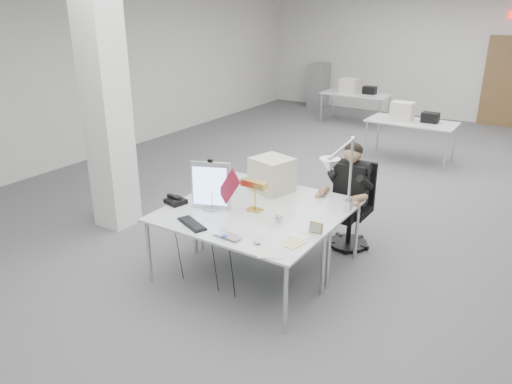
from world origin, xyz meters
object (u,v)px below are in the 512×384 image
Objects in this scene: laptop at (224,238)px; desk_main at (233,225)px; seated_person at (351,179)px; architect_lamp at (341,181)px; monitor at (211,186)px; desk_phone at (176,201)px; office_chair at (351,203)px; beige_monitor at (272,175)px; bankers_lamp at (255,195)px.

desk_main is at bearing 115.32° from laptop.
architect_lamp reaches higher than seated_person.
monitor is 2.54× the size of desk_phone.
office_chair is 1.97m from laptop.
office_chair is 1.15× the size of seated_person.
monitor reaches higher than desk_phone.
desk_main is 2.16× the size of architect_lamp.
seated_person is at bearing 119.12° from architect_lamp.
office_chair is 2.18× the size of monitor.
office_chair reaches higher than laptop.
laptop is 0.35× the size of architect_lamp.
bankers_lamp is at bearing -60.97° from beige_monitor.
office_chair is 1.04m from beige_monitor.
desk_phone reaches higher than desk_main.
monitor is (-1.06, -1.32, 0.12)m from seated_person.
office_chair is 1.08m from architect_lamp.
office_chair is 1.39× the size of architect_lamp.
monitor reaches higher than beige_monitor.
seated_person is 2.36× the size of beige_monitor.
desk_phone is 0.49× the size of beige_monitor.
beige_monitor is at bearing 106.71° from bankers_lamp.
desk_phone is at bearing -112.06° from beige_monitor.
architect_lamp is at bearing -1.24° from monitor.
bankers_lamp is at bearing -146.54° from architect_lamp.
monitor is at bearing 27.02° from desk_phone.
office_chair reaches higher than desk_phone.
monitor is at bearing -144.09° from architect_lamp.
seated_person is (0.00, -0.05, 0.32)m from office_chair.
beige_monitor is (0.27, 0.82, -0.06)m from monitor.
bankers_lamp is (0.43, 0.21, -0.08)m from monitor.
desk_phone is (-0.85, -0.31, -0.16)m from bankers_lamp.
monitor is 1.25× the size of beige_monitor.
beige_monitor is (0.70, 0.93, 0.18)m from desk_phone.
laptop is 0.76m from bankers_lamp.
monitor is 1.79× the size of laptop.
architect_lamp reaches higher than desk_phone.
seated_person reaches higher than laptop.
desk_phone is 0.25× the size of architect_lamp.
laptop is at bearing -108.32° from seated_person.
seated_person is at bearing -92.81° from office_chair.
architect_lamp reaches higher than office_chair.
monitor reaches higher than bankers_lamp.
desk_phone is at bearing -137.93° from office_chair.
monitor is at bearing -93.39° from beige_monitor.
office_chair is 2.11m from desk_phone.
bankers_lamp is (-0.63, -1.12, 0.04)m from seated_person.
beige_monitor is at bearing 66.19° from desk_phone.
laptop is (0.55, -0.52, -0.25)m from monitor.
architect_lamp is at bearing 59.04° from laptop.
laptop is at bearing -63.51° from beige_monitor.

